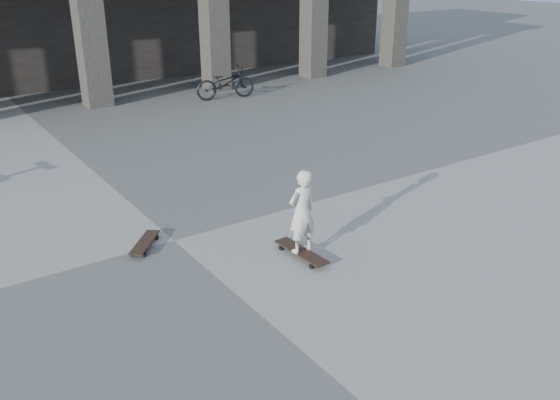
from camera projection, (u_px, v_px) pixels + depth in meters
ground at (174, 241)px, 8.31m from camera, size 90.00×90.00×0.00m
longboard at (301, 252)px, 7.83m from camera, size 0.25×0.93×0.09m
skateboard_spare at (145, 243)px, 8.09m from camera, size 0.64×0.69×0.09m
child at (302, 212)px, 7.60m from camera, size 0.43×0.30×1.13m
bicycle at (225, 83)px, 16.30m from camera, size 1.74×0.85×0.88m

